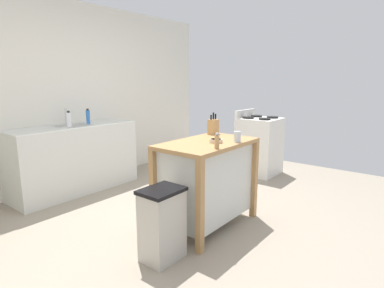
{
  "coord_description": "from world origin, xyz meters",
  "views": [
    {
      "loc": [
        -2.43,
        -1.98,
        1.52
      ],
      "look_at": [
        0.12,
        0.06,
        0.85
      ],
      "focal_mm": 29.68,
      "sensor_mm": 36.0,
      "label": 1
    }
  ],
  "objects_px": {
    "sink_faucet": "(66,116)",
    "drinking_cup": "(237,137)",
    "bottle_dish_soap": "(88,117)",
    "pepper_grinder": "(217,141)",
    "bottle_spray_cleaner": "(69,119)",
    "bowl_stoneware_deep": "(216,141)",
    "knife_block": "(213,126)",
    "trash_bin": "(162,224)",
    "kitchen_island": "(207,179)",
    "stove": "(259,146)"
  },
  "relations": [
    {
      "from": "pepper_grinder",
      "to": "bottle_spray_cleaner",
      "type": "distance_m",
      "value": 2.23
    },
    {
      "from": "pepper_grinder",
      "to": "bottle_dish_soap",
      "type": "relative_size",
      "value": 0.71
    },
    {
      "from": "drinking_cup",
      "to": "bottle_spray_cleaner",
      "type": "bearing_deg",
      "value": 103.2
    },
    {
      "from": "knife_block",
      "to": "bowl_stoneware_deep",
      "type": "bearing_deg",
      "value": -141.98
    },
    {
      "from": "knife_block",
      "to": "trash_bin",
      "type": "height_order",
      "value": "knife_block"
    },
    {
      "from": "knife_block",
      "to": "bottle_dish_soap",
      "type": "xyz_separation_m",
      "value": [
        -0.44,
        1.81,
        0.02
      ]
    },
    {
      "from": "drinking_cup",
      "to": "stove",
      "type": "xyz_separation_m",
      "value": [
        1.9,
        0.7,
        -0.49
      ]
    },
    {
      "from": "trash_bin",
      "to": "stove",
      "type": "height_order",
      "value": "stove"
    },
    {
      "from": "pepper_grinder",
      "to": "knife_block",
      "type": "bearing_deg",
      "value": 37.27
    },
    {
      "from": "bowl_stoneware_deep",
      "to": "trash_bin",
      "type": "distance_m",
      "value": 0.98
    },
    {
      "from": "pepper_grinder",
      "to": "bowl_stoneware_deep",
      "type": "bearing_deg",
      "value": 35.91
    },
    {
      "from": "knife_block",
      "to": "sink_faucet",
      "type": "bearing_deg",
      "value": 108.52
    },
    {
      "from": "bottle_dish_soap",
      "to": "bowl_stoneware_deep",
      "type": "bearing_deg",
      "value": -89.06
    },
    {
      "from": "drinking_cup",
      "to": "sink_faucet",
      "type": "relative_size",
      "value": 0.49
    },
    {
      "from": "sink_faucet",
      "to": "bowl_stoneware_deep",
      "type": "bearing_deg",
      "value": -83.43
    },
    {
      "from": "kitchen_island",
      "to": "bottle_dish_soap",
      "type": "xyz_separation_m",
      "value": [
        -0.03,
        2.03,
        0.51
      ]
    },
    {
      "from": "kitchen_island",
      "to": "bowl_stoneware_deep",
      "type": "distance_m",
      "value": 0.43
    },
    {
      "from": "bowl_stoneware_deep",
      "to": "bottle_dish_soap",
      "type": "xyz_separation_m",
      "value": [
        -0.03,
        2.13,
        0.09
      ]
    },
    {
      "from": "kitchen_island",
      "to": "stove",
      "type": "relative_size",
      "value": 1.02
    },
    {
      "from": "drinking_cup",
      "to": "bottle_dish_soap",
      "type": "bearing_deg",
      "value": 94.85
    },
    {
      "from": "knife_block",
      "to": "sink_faucet",
      "type": "distance_m",
      "value": 2.09
    },
    {
      "from": "knife_block",
      "to": "pepper_grinder",
      "type": "xyz_separation_m",
      "value": [
        -0.63,
        -0.48,
        -0.02
      ]
    },
    {
      "from": "bowl_stoneware_deep",
      "to": "stove",
      "type": "xyz_separation_m",
      "value": [
        2.06,
        0.55,
        -0.46
      ]
    },
    {
      "from": "kitchen_island",
      "to": "drinking_cup",
      "type": "xyz_separation_m",
      "value": [
        0.17,
        -0.25,
        0.45
      ]
    },
    {
      "from": "trash_bin",
      "to": "bottle_dish_soap",
      "type": "distance_m",
      "value": 2.35
    },
    {
      "from": "knife_block",
      "to": "bowl_stoneware_deep",
      "type": "xyz_separation_m",
      "value": [
        -0.4,
        -0.31,
        -0.07
      ]
    },
    {
      "from": "knife_block",
      "to": "bottle_dish_soap",
      "type": "distance_m",
      "value": 1.87
    },
    {
      "from": "kitchen_island",
      "to": "bowl_stoneware_deep",
      "type": "xyz_separation_m",
      "value": [
        0.01,
        -0.1,
        0.42
      ]
    },
    {
      "from": "pepper_grinder",
      "to": "bottle_spray_cleaner",
      "type": "height_order",
      "value": "bottle_spray_cleaner"
    },
    {
      "from": "pepper_grinder",
      "to": "bottle_spray_cleaner",
      "type": "relative_size",
      "value": 0.71
    },
    {
      "from": "kitchen_island",
      "to": "knife_block",
      "type": "relative_size",
      "value": 4.24
    },
    {
      "from": "bottle_dish_soap",
      "to": "drinking_cup",
      "type": "bearing_deg",
      "value": -85.15
    },
    {
      "from": "knife_block",
      "to": "drinking_cup",
      "type": "relative_size",
      "value": 2.29
    },
    {
      "from": "drinking_cup",
      "to": "kitchen_island",
      "type": "bearing_deg",
      "value": 123.72
    },
    {
      "from": "bowl_stoneware_deep",
      "to": "stove",
      "type": "height_order",
      "value": "stove"
    },
    {
      "from": "sink_faucet",
      "to": "drinking_cup",
      "type": "bearing_deg",
      "value": -80.2
    },
    {
      "from": "drinking_cup",
      "to": "bottle_spray_cleaner",
      "type": "height_order",
      "value": "bottle_spray_cleaner"
    },
    {
      "from": "pepper_grinder",
      "to": "bottle_dish_soap",
      "type": "distance_m",
      "value": 2.3
    },
    {
      "from": "knife_block",
      "to": "drinking_cup",
      "type": "distance_m",
      "value": 0.52
    },
    {
      "from": "bottle_spray_cleaner",
      "to": "stove",
      "type": "height_order",
      "value": "bottle_spray_cleaner"
    },
    {
      "from": "pepper_grinder",
      "to": "drinking_cup",
      "type": "bearing_deg",
      "value": 2.17
    },
    {
      "from": "bowl_stoneware_deep",
      "to": "trash_bin",
      "type": "bearing_deg",
      "value": 179.26
    },
    {
      "from": "pepper_grinder",
      "to": "bottle_spray_cleaner",
      "type": "bearing_deg",
      "value": 93.48
    },
    {
      "from": "knife_block",
      "to": "bottle_dish_soap",
      "type": "bearing_deg",
      "value": 103.49
    },
    {
      "from": "stove",
      "to": "trash_bin",
      "type": "bearing_deg",
      "value": -169.24
    },
    {
      "from": "sink_faucet",
      "to": "bottle_dish_soap",
      "type": "height_order",
      "value": "sink_faucet"
    },
    {
      "from": "kitchen_island",
      "to": "sink_faucet",
      "type": "distance_m",
      "value": 2.27
    },
    {
      "from": "trash_bin",
      "to": "sink_faucet",
      "type": "relative_size",
      "value": 2.86
    },
    {
      "from": "trash_bin",
      "to": "stove",
      "type": "xyz_separation_m",
      "value": [
        2.83,
        0.54,
        0.15
      ]
    },
    {
      "from": "bottle_spray_cleaner",
      "to": "kitchen_island",
      "type": "bearing_deg",
      "value": -79.8
    }
  ]
}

